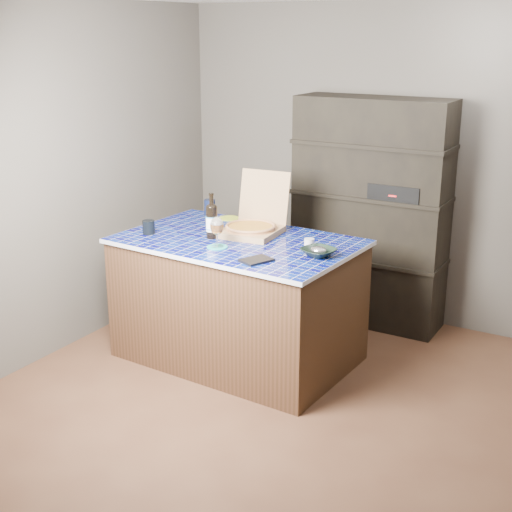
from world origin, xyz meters
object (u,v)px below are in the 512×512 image
Objects in this scene: mead_bottle at (212,221)px; bowl at (318,252)px; wine_glass at (217,227)px; dvd_case at (256,260)px; kitchen_island at (238,300)px; pizza_box at (252,226)px.

mead_bottle is 1.51× the size of bowl.
dvd_case is (0.38, -0.12, -0.14)m from wine_glass.
kitchen_island is at bearing 175.09° from bowl.
dvd_case is (0.53, -0.30, -0.12)m from mead_bottle.
wine_glass reaches higher than kitchen_island.
mead_bottle is (-0.19, -0.23, 0.07)m from pizza_box.
dvd_case is at bearing -61.74° from pizza_box.
mead_bottle is at bearing 173.19° from dvd_case.
pizza_box reaches higher than dvd_case.
wine_glass is at bearing -99.75° from pizza_box.
bowl reaches higher than kitchen_island.
bowl is (0.29, 0.30, 0.02)m from dvd_case.
pizza_box is (0.01, 0.17, 0.50)m from kitchen_island.
wine_glass is 1.06× the size of dvd_case.
pizza_box is at bearing 85.26° from wine_glass.
kitchen_island is 8.71× the size of dvd_case.
mead_bottle is at bearing 179.93° from bowl.
bowl is (0.67, 0.17, -0.12)m from wine_glass.
dvd_case is at bearing -18.26° from wine_glass.
pizza_box is at bearing 88.20° from kitchen_island.
dvd_case is 0.41m from bowl.
dvd_case is at bearing -41.43° from kitchen_island.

